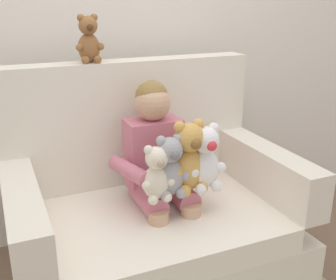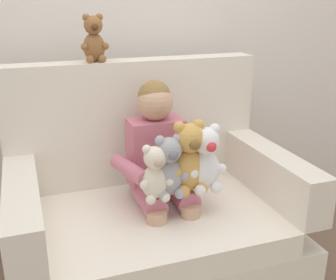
{
  "view_description": "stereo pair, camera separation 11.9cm",
  "coord_description": "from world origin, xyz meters",
  "px_view_note": "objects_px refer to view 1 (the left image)",
  "views": [
    {
      "loc": [
        -0.65,
        -1.64,
        1.39
      ],
      "look_at": [
        0.04,
        -0.05,
        0.78
      ],
      "focal_mm": 44.6,
      "sensor_mm": 36.0,
      "label": 1
    },
    {
      "loc": [
        -0.54,
        -1.68,
        1.39
      ],
      "look_at": [
        0.04,
        -0.05,
        0.78
      ],
      "focal_mm": 44.6,
      "sensor_mm": 36.0,
      "label": 2
    }
  ],
  "objects_px": {
    "seated_child": "(158,160)",
    "plush_honey": "(189,159)",
    "plush_brown_on_backrest": "(89,40)",
    "plush_cream": "(157,174)",
    "plush_white": "(205,159)",
    "armchair": "(151,221)",
    "plush_grey": "(170,168)"
  },
  "relations": [
    {
      "from": "seated_child",
      "to": "plush_honey",
      "type": "height_order",
      "value": "seated_child"
    },
    {
      "from": "plush_brown_on_backrest",
      "to": "plush_cream",
      "type": "bearing_deg",
      "value": -69.11
    },
    {
      "from": "plush_white",
      "to": "armchair",
      "type": "bearing_deg",
      "value": 146.29
    },
    {
      "from": "seated_child",
      "to": "plush_grey",
      "type": "relative_size",
      "value": 2.88
    },
    {
      "from": "armchair",
      "to": "plush_cream",
      "type": "relative_size",
      "value": 5.14
    },
    {
      "from": "armchair",
      "to": "plush_honey",
      "type": "bearing_deg",
      "value": -49.82
    },
    {
      "from": "armchair",
      "to": "plush_honey",
      "type": "height_order",
      "value": "armchair"
    },
    {
      "from": "armchair",
      "to": "seated_child",
      "type": "xyz_separation_m",
      "value": [
        0.04,
        0.01,
        0.31
      ]
    },
    {
      "from": "seated_child",
      "to": "plush_honey",
      "type": "distance_m",
      "value": 0.19
    },
    {
      "from": "armchair",
      "to": "plush_white",
      "type": "relative_size",
      "value": 4.21
    },
    {
      "from": "plush_cream",
      "to": "plush_brown_on_backrest",
      "type": "distance_m",
      "value": 0.72
    },
    {
      "from": "plush_grey",
      "to": "plush_brown_on_backrest",
      "type": "relative_size",
      "value": 1.26
    },
    {
      "from": "plush_white",
      "to": "plush_grey",
      "type": "bearing_deg",
      "value": -174.2
    },
    {
      "from": "plush_white",
      "to": "plush_brown_on_backrest",
      "type": "distance_m",
      "value": 0.78
    },
    {
      "from": "seated_child",
      "to": "plush_white",
      "type": "height_order",
      "value": "seated_child"
    },
    {
      "from": "plush_brown_on_backrest",
      "to": "plush_white",
      "type": "bearing_deg",
      "value": -46.49
    },
    {
      "from": "plush_cream",
      "to": "plush_brown_on_backrest",
      "type": "xyz_separation_m",
      "value": [
        -0.15,
        0.48,
        0.52
      ]
    },
    {
      "from": "plush_grey",
      "to": "plush_brown_on_backrest",
      "type": "distance_m",
      "value": 0.72
    },
    {
      "from": "plush_cream",
      "to": "plush_white",
      "type": "relative_size",
      "value": 0.82
    },
    {
      "from": "plush_cream",
      "to": "plush_honey",
      "type": "bearing_deg",
      "value": -0.58
    },
    {
      "from": "seated_child",
      "to": "plush_grey",
      "type": "distance_m",
      "value": 0.18
    },
    {
      "from": "plush_white",
      "to": "plush_brown_on_backrest",
      "type": "bearing_deg",
      "value": 134.79
    },
    {
      "from": "seated_child",
      "to": "plush_white",
      "type": "bearing_deg",
      "value": -54.41
    },
    {
      "from": "armchair",
      "to": "plush_white",
      "type": "xyz_separation_m",
      "value": [
        0.2,
        -0.16,
        0.35
      ]
    },
    {
      "from": "plush_honey",
      "to": "plush_brown_on_backrest",
      "type": "bearing_deg",
      "value": 140.38
    },
    {
      "from": "plush_grey",
      "to": "plush_honey",
      "type": "bearing_deg",
      "value": 20.55
    },
    {
      "from": "armchair",
      "to": "plush_brown_on_backrest",
      "type": "relative_size",
      "value": 5.78
    },
    {
      "from": "plush_grey",
      "to": "plush_white",
      "type": "relative_size",
      "value": 0.92
    },
    {
      "from": "armchair",
      "to": "plush_cream",
      "type": "height_order",
      "value": "armchair"
    },
    {
      "from": "armchair",
      "to": "seated_child",
      "type": "bearing_deg",
      "value": 13.74
    },
    {
      "from": "seated_child",
      "to": "plush_grey",
      "type": "height_order",
      "value": "seated_child"
    },
    {
      "from": "seated_child",
      "to": "plush_cream",
      "type": "xyz_separation_m",
      "value": [
        -0.08,
        -0.18,
        0.02
      ]
    }
  ]
}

